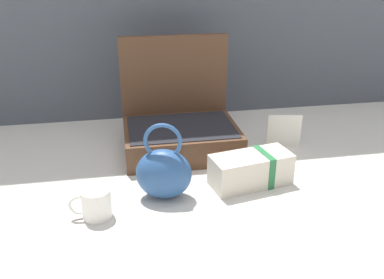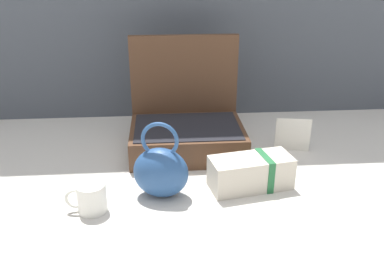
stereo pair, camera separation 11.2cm
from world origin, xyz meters
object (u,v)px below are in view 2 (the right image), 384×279
at_px(teal_pouch_handbag, 161,171).
at_px(info_card_left, 293,135).
at_px(cream_toiletry_bag, 252,172).
at_px(coffee_mug, 91,198).
at_px(open_suitcase, 187,126).

relative_size(teal_pouch_handbag, info_card_left, 1.89).
height_order(cream_toiletry_bag, info_card_left, info_card_left).
distance_m(cream_toiletry_bag, info_card_left, 0.31).
bearing_deg(coffee_mug, info_card_left, 27.07).
bearing_deg(teal_pouch_handbag, open_suitcase, 73.56).
distance_m(open_suitcase, coffee_mug, 0.48).
bearing_deg(teal_pouch_handbag, coffee_mug, -161.10).
relative_size(open_suitcase, info_card_left, 3.21).
distance_m(teal_pouch_handbag, info_card_left, 0.53).
height_order(open_suitcase, teal_pouch_handbag, open_suitcase).
xyz_separation_m(cream_toiletry_bag, coffee_mug, (-0.45, -0.09, -0.01)).
relative_size(cream_toiletry_bag, info_card_left, 2.11).
height_order(teal_pouch_handbag, coffee_mug, teal_pouch_handbag).
bearing_deg(cream_toiletry_bag, teal_pouch_handbag, -173.84).
xyz_separation_m(open_suitcase, info_card_left, (0.36, -0.05, -0.02)).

